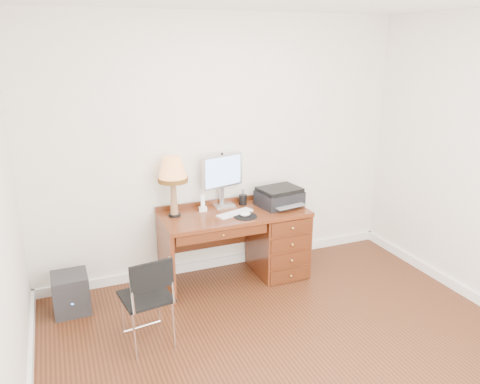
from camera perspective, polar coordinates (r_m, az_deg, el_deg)
name	(u,v)px	position (r m, az deg, el deg)	size (l,w,h in m)	color
ground	(298,355)	(4.01, 7.03, -19.12)	(4.00, 4.00, 0.00)	#391A0C
room_shell	(265,310)	(4.45, 3.04, -14.18)	(4.00, 4.00, 4.00)	silver
desk	(262,238)	(5.02, 2.74, -5.59)	(1.50, 0.67, 0.75)	#622A14
monitor	(223,174)	(4.88, -2.09, 2.22)	(0.47, 0.21, 0.55)	silver
keyboard	(235,213)	(4.73, -0.64, -2.60)	(0.40, 0.11, 0.02)	white
mouse_pad	(245,215)	(4.65, 0.66, -2.87)	(0.24, 0.24, 0.05)	black
printer	(279,197)	(4.96, 4.82, -0.57)	(0.49, 0.41, 0.20)	black
leg_lamp	(173,173)	(4.59, -8.21, 2.26)	(0.29, 0.29, 0.60)	black
phone	(203,206)	(4.81, -4.54, -1.73)	(0.10, 0.10, 0.17)	white
pen_cup	(243,200)	(4.99, 0.35, -0.94)	(0.09, 0.09, 0.11)	black
chair	(147,293)	(3.88, -11.27, -12.03)	(0.43, 0.43, 0.81)	black
equipment_box	(71,293)	(4.70, -19.92, -11.51)	(0.32, 0.32, 0.37)	black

